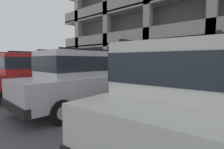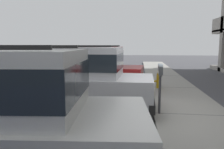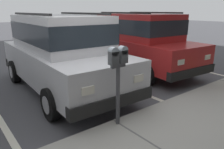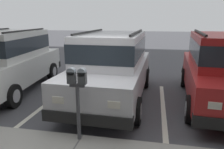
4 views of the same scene
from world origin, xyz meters
name	(u,v)px [view 1 (image 1 of 4)]	position (x,y,z in m)	size (l,w,h in m)	color
ground_plane	(126,99)	(0.00, 0.00, -0.05)	(80.00, 80.00, 0.10)	#4C4C51
sidewalk	(142,93)	(0.00, 1.30, 0.06)	(40.00, 2.20, 0.12)	#9E9B93
parking_stall_lines	(140,112)	(1.64, -1.40, 0.00)	(13.26, 4.80, 0.01)	silver
silver_suv	(85,77)	(-0.14, -2.20, 1.09)	(2.12, 4.83, 2.03)	silver
red_sedan	(38,73)	(-3.22, -2.46, 1.09)	(2.25, 4.90, 2.03)	red
dark_hatchback	(185,90)	(3.43, -2.45, 1.09)	(2.32, 4.93, 2.03)	silver
parking_meter_near	(131,71)	(0.02, 0.35, 1.17)	(0.35, 0.12, 1.41)	#47474C
fire_hydrant	(84,80)	(-3.81, 0.65, 0.46)	(0.30, 0.30, 0.70)	gold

